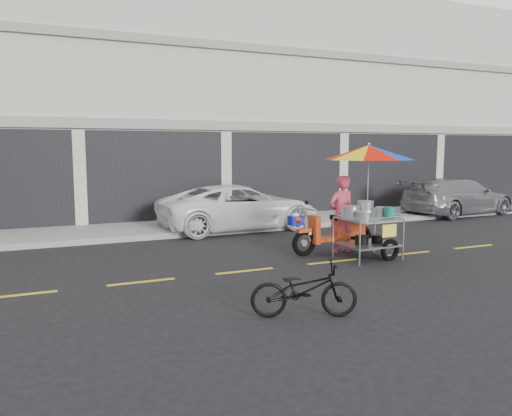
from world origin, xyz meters
name	(u,v)px	position (x,y,z in m)	size (l,w,h in m)	color
ground	(332,262)	(0.00, 0.00, 0.00)	(90.00, 90.00, 0.00)	black
sidewalk	(237,223)	(0.00, 5.50, 0.07)	(45.00, 3.00, 0.15)	gray
shophouse_block	(255,103)	(2.82, 10.59, 4.24)	(36.00, 8.11, 10.40)	beige
centerline	(332,262)	(0.00, 0.00, 0.00)	(42.00, 0.10, 0.01)	gold
white_pickup	(239,207)	(-0.24, 4.70, 0.66)	(2.19, 4.74, 1.32)	white
silver_pickup	(458,197)	(8.10, 4.54, 0.66)	(1.85, 4.54, 1.32)	gray
near_bicycle	(304,290)	(-2.24, -2.78, 0.40)	(0.53, 1.51, 0.79)	black
food_vendor_rig	(358,185)	(0.81, 0.31, 1.57)	(2.54, 2.00, 2.51)	black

